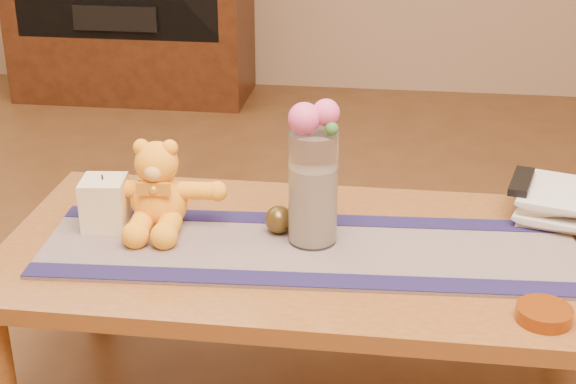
# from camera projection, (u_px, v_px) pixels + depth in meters

# --- Properties ---
(coffee_table_top) EXTENTS (1.40, 0.70, 0.04)m
(coffee_table_top) POSITION_uv_depth(u_px,v_px,m) (310.00, 253.00, 1.90)
(coffee_table_top) COLOR brown
(coffee_table_top) RESTS_ON floor
(table_leg_bl) EXTENTS (0.07, 0.07, 0.41)m
(table_leg_bl) POSITION_uv_depth(u_px,v_px,m) (93.00, 261.00, 2.33)
(table_leg_bl) COLOR brown
(table_leg_bl) RESTS_ON floor
(table_leg_br) EXTENTS (0.07, 0.07, 0.41)m
(table_leg_br) POSITION_uv_depth(u_px,v_px,m) (564.00, 293.00, 2.17)
(table_leg_br) COLOR brown
(table_leg_br) RESTS_ON floor
(persian_runner) EXTENTS (1.22, 0.42, 0.01)m
(persian_runner) POSITION_uv_depth(u_px,v_px,m) (310.00, 249.00, 1.86)
(persian_runner) COLOR #171A43
(persian_runner) RESTS_ON coffee_table_top
(runner_border_near) EXTENTS (1.20, 0.13, 0.00)m
(runner_border_near) POSITION_uv_depth(u_px,v_px,m) (306.00, 280.00, 1.73)
(runner_border_near) COLOR #1A1642
(runner_border_near) RESTS_ON persian_runner
(runner_border_far) EXTENTS (1.20, 0.13, 0.00)m
(runner_border_far) POSITION_uv_depth(u_px,v_px,m) (313.00, 219.00, 1.99)
(runner_border_far) COLOR #1A1642
(runner_border_far) RESTS_ON persian_runner
(teddy_bear) EXTENTS (0.31, 0.26, 0.20)m
(teddy_bear) POSITION_uv_depth(u_px,v_px,m) (159.00, 185.00, 1.93)
(teddy_bear) COLOR #FFA520
(teddy_bear) RESTS_ON persian_runner
(pillar_candle) EXTENTS (0.11, 0.11, 0.12)m
(pillar_candle) POSITION_uv_depth(u_px,v_px,m) (105.00, 203.00, 1.94)
(pillar_candle) COLOR beige
(pillar_candle) RESTS_ON persian_runner
(candle_wick) EXTENTS (0.00, 0.00, 0.01)m
(candle_wick) POSITION_uv_depth(u_px,v_px,m) (102.00, 177.00, 1.91)
(candle_wick) COLOR black
(candle_wick) RESTS_ON pillar_candle
(glass_vase) EXTENTS (0.11, 0.11, 0.26)m
(glass_vase) POSITION_uv_depth(u_px,v_px,m) (313.00, 188.00, 1.84)
(glass_vase) COLOR silver
(glass_vase) RESTS_ON persian_runner
(potpourri_fill) EXTENTS (0.09, 0.09, 0.18)m
(potpourri_fill) POSITION_uv_depth(u_px,v_px,m) (313.00, 204.00, 1.86)
(potpourri_fill) COLOR beige
(potpourri_fill) RESTS_ON glass_vase
(rose_left) EXTENTS (0.07, 0.07, 0.07)m
(rose_left) POSITION_uv_depth(u_px,v_px,m) (304.00, 118.00, 1.77)
(rose_left) COLOR #E65192
(rose_left) RESTS_ON glass_vase
(rose_right) EXTENTS (0.06, 0.06, 0.06)m
(rose_right) POSITION_uv_depth(u_px,v_px,m) (326.00, 113.00, 1.77)
(rose_right) COLOR #E65192
(rose_right) RESTS_ON glass_vase
(blue_flower_back) EXTENTS (0.04, 0.04, 0.04)m
(blue_flower_back) POSITION_uv_depth(u_px,v_px,m) (320.00, 115.00, 1.81)
(blue_flower_back) COLOR #4C499F
(blue_flower_back) RESTS_ON glass_vase
(blue_flower_side) EXTENTS (0.04, 0.04, 0.04)m
(blue_flower_side) POSITION_uv_depth(u_px,v_px,m) (301.00, 120.00, 1.80)
(blue_flower_side) COLOR #4C499F
(blue_flower_side) RESTS_ON glass_vase
(leaf_sprig) EXTENTS (0.03, 0.03, 0.03)m
(leaf_sprig) POSITION_uv_depth(u_px,v_px,m) (332.00, 129.00, 1.76)
(leaf_sprig) COLOR #33662D
(leaf_sprig) RESTS_ON glass_vase
(bronze_ball) EXTENTS (0.08, 0.08, 0.07)m
(bronze_ball) POSITION_uv_depth(u_px,v_px,m) (279.00, 220.00, 1.92)
(bronze_ball) COLOR #4F3C1A
(bronze_ball) RESTS_ON persian_runner
(book_bottom) EXTENTS (0.21, 0.25, 0.02)m
(book_bottom) POSITION_uv_depth(u_px,v_px,m) (519.00, 208.00, 2.05)
(book_bottom) COLOR beige
(book_bottom) RESTS_ON coffee_table_top
(book_lower) EXTENTS (0.23, 0.27, 0.02)m
(book_lower) POSITION_uv_depth(u_px,v_px,m) (521.00, 202.00, 2.04)
(book_lower) COLOR beige
(book_lower) RESTS_ON book_bottom
(book_upper) EXTENTS (0.20, 0.24, 0.02)m
(book_upper) POSITION_uv_depth(u_px,v_px,m) (518.00, 193.00, 2.04)
(book_upper) COLOR beige
(book_upper) RESTS_ON book_lower
(book_top) EXTENTS (0.22, 0.26, 0.02)m
(book_top) POSITION_uv_depth(u_px,v_px,m) (523.00, 187.00, 2.02)
(book_top) COLOR beige
(book_top) RESTS_ON book_upper
(tv_remote) EXTENTS (0.08, 0.17, 0.02)m
(tv_remote) POSITION_uv_depth(u_px,v_px,m) (522.00, 181.00, 2.01)
(tv_remote) COLOR black
(tv_remote) RESTS_ON book_top
(amber_dish) EXTENTS (0.14, 0.14, 0.03)m
(amber_dish) POSITION_uv_depth(u_px,v_px,m) (544.00, 314.00, 1.60)
(amber_dish) COLOR #BF5914
(amber_dish) RESTS_ON coffee_table_top
(stereo_lower) EXTENTS (0.42, 0.28, 0.12)m
(stereo_lower) POSITION_uv_depth(u_px,v_px,m) (123.00, 13.00, 4.16)
(stereo_lower) COLOR black
(stereo_lower) RESTS_ON media_cabinet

